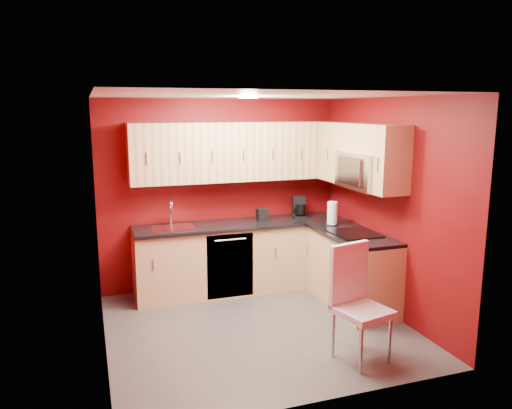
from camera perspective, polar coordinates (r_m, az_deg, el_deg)
floor at (r=5.65m, az=0.18°, el=-13.88°), size 3.20×3.20×0.00m
ceiling at (r=5.13m, az=0.20°, el=12.37°), size 3.20×3.20×0.00m
wall_back at (r=6.66m, az=-4.02°, el=1.20°), size 3.20×0.00×3.20m
wall_front at (r=3.91m, az=7.40°, el=-5.80°), size 3.20×0.00×3.20m
wall_left at (r=4.98m, az=-17.52°, el=-2.59°), size 0.00×3.00×3.00m
wall_right at (r=5.96m, az=14.90°, el=-0.29°), size 0.00×3.00×3.00m
base_cabinets_back at (r=6.62m, az=-1.57°, el=-6.09°), size 2.80×0.60×0.87m
base_cabinets_right at (r=6.21m, az=10.92°, el=-7.44°), size 0.60×1.30×0.87m
countertop_back at (r=6.49m, az=-1.55°, el=-2.28°), size 2.80×0.63×0.04m
countertop_right at (r=6.07m, az=11.02°, el=-3.42°), size 0.63×1.27×0.04m
upper_cabinets_back at (r=6.48m, az=-1.97°, el=6.07°), size 2.80×0.35×0.75m
upper_cabinets_right at (r=6.15m, az=11.54°, el=6.19°), size 0.35×1.55×0.75m
microwave at (r=5.95m, az=12.37°, el=3.81°), size 0.42×0.76×0.42m
cooktop at (r=6.03m, az=11.15°, el=-3.27°), size 0.50×0.55×0.01m
sink at (r=6.30m, az=-9.46°, el=-2.33°), size 0.52×0.42×0.35m
dishwasher_front at (r=6.29m, az=-2.97°, el=-7.02°), size 0.60×0.02×0.82m
downlight at (r=5.42m, az=-0.86°, el=12.13°), size 0.20×0.20×0.01m
coffee_maker at (r=6.80m, az=5.01°, el=-0.29°), size 0.23×0.27×0.29m
napkin_holder at (r=6.62m, az=0.75°, el=-1.15°), size 0.15×0.15×0.15m
paper_towel at (r=6.41m, az=8.71°, el=-1.02°), size 0.21×0.21×0.30m
dining_chair at (r=4.88m, az=12.07°, el=-11.18°), size 0.54×0.56×1.11m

